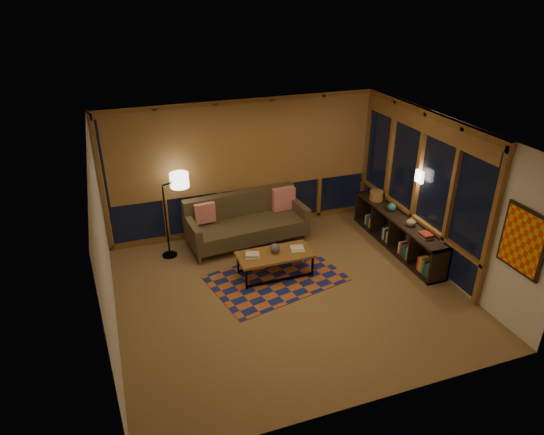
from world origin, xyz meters
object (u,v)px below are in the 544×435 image
object	(u,v)px
sofa	(247,221)
bookshelf	(397,232)
coffee_table	(275,264)
floor_lamp	(166,218)

from	to	relation	value
sofa	bookshelf	distance (m)	2.89
sofa	bookshelf	size ratio (longest dim) A/B	0.87
bookshelf	coffee_table	bearing A→B (deg)	-176.94
floor_lamp	bookshelf	distance (m)	4.35
floor_lamp	bookshelf	size ratio (longest dim) A/B	0.60
floor_lamp	bookshelf	xyz separation A→B (m)	(4.18, -1.15, -0.45)
coffee_table	sofa	bearing A→B (deg)	95.04
sofa	coffee_table	size ratio (longest dim) A/B	1.74
sofa	coffee_table	world-z (taller)	sofa
coffee_table	bookshelf	world-z (taller)	bookshelf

